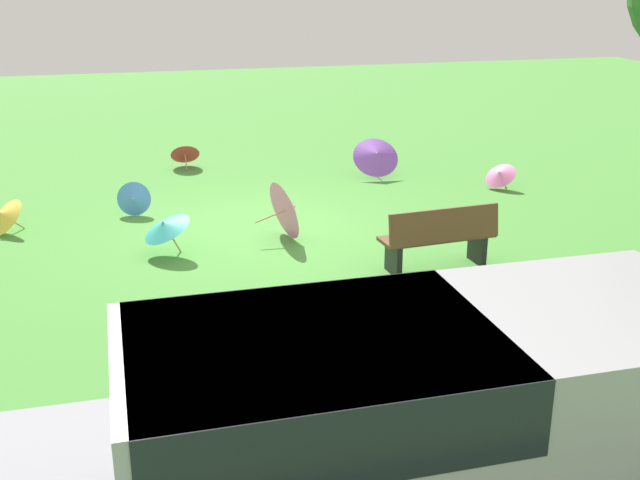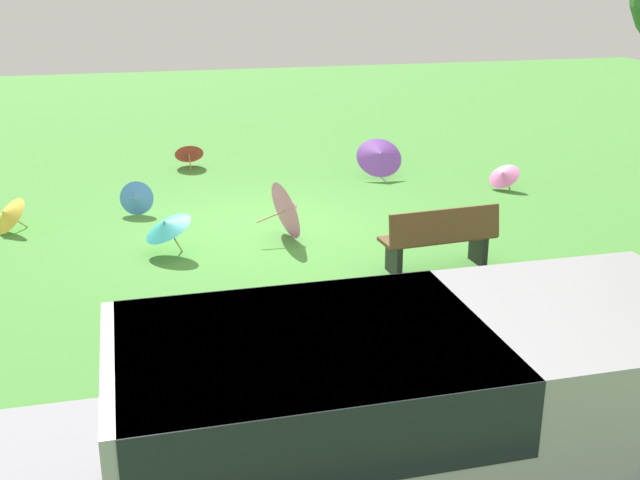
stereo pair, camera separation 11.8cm
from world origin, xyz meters
name	(u,v)px [view 2 (the right image)]	position (x,y,z in m)	size (l,w,h in m)	color
ground	(263,228)	(0.00, 0.00, 0.00)	(40.00, 40.00, 0.00)	#478C38
van_dark	(407,401)	(0.13, 6.92, 0.91)	(4.61, 2.14, 1.53)	#99999E
park_bench	(440,238)	(-2.02, 2.35, 0.47)	(1.63, 0.61, 0.90)	brown
parasol_blue_0	(136,198)	(1.92, -1.21, 0.28)	(0.59, 0.50, 0.57)	tan
parasol_purple_0	(380,156)	(-2.76, -2.56, 0.44)	(0.96, 0.85, 0.81)	tan
parasol_teal_0	(166,225)	(1.54, 0.83, 0.44)	(0.89, 0.90, 0.65)	tan
parasol_red_0	(189,152)	(0.78, -4.32, 0.31)	(0.60, 0.58, 0.56)	tan
parasol_pink_0	(504,175)	(-4.72, -1.19, 0.28)	(0.73, 0.76, 0.50)	tan
parasol_pink_1	(291,208)	(-0.34, 0.53, 0.46)	(0.84, 0.97, 0.93)	tan
parasol_yellow_1	(6,214)	(3.90, -0.80, 0.29)	(0.79, 0.84, 0.57)	tan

